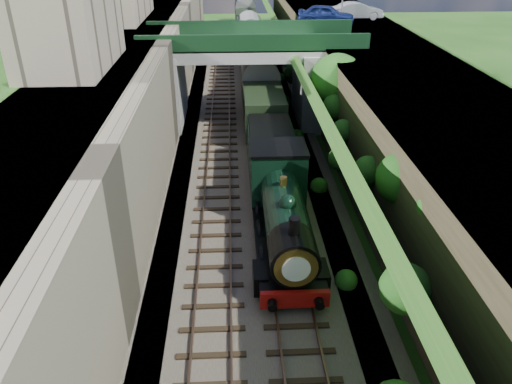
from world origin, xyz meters
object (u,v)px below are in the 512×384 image
tree (338,83)px  car_silver (357,11)px  road_bridge (258,70)px  locomotive (283,213)px  tender (271,155)px  car_blue (326,14)px

tree → car_silver: size_ratio=1.46×
road_bridge → locomotive: 17.76m
locomotive → tender: 7.37m
tree → car_blue: bearing=84.3°
road_bridge → car_blue: size_ratio=3.35×
car_silver → locomotive: size_ratio=0.44×
tree → car_blue: car_blue is taller
road_bridge → car_blue: 9.65m
road_bridge → car_silver: 13.55m
road_bridge → locomotive: (0.26, -17.62, -2.18)m
tree → car_silver: (4.52, 14.95, 2.35)m
tree → tender: tree is taller
tree → locomotive: 13.09m
car_blue → road_bridge: bearing=153.1°
tree → car_blue: size_ratio=1.38×
locomotive → road_bridge: bearing=90.8°
locomotive → tender: locomotive is taller
road_bridge → locomotive: size_ratio=1.56×
car_blue → locomotive: bearing=-178.0°
car_blue → tender: car_blue is taller
road_bridge → tender: size_ratio=2.67×
tender → car_silver: bearing=64.6°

